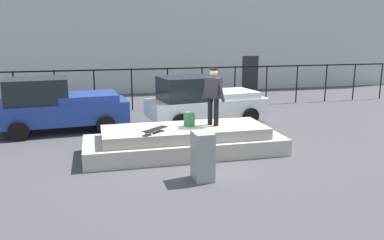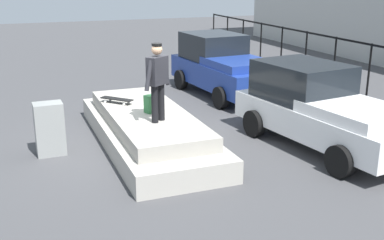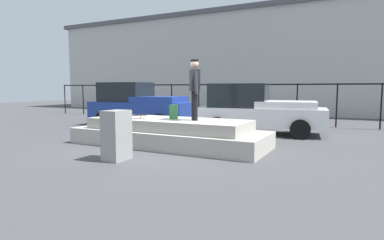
{
  "view_description": "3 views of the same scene",
  "coord_description": "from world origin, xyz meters",
  "px_view_note": "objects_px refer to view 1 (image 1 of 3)",
  "views": [
    {
      "loc": [
        -2.45,
        -10.47,
        3.38
      ],
      "look_at": [
        0.45,
        1.11,
        0.74
      ],
      "focal_mm": 37.27,
      "sensor_mm": 36.0,
      "label": 1
    },
    {
      "loc": [
        10.13,
        -2.64,
        3.75
      ],
      "look_at": [
        0.6,
        1.04,
        0.63
      ],
      "focal_mm": 45.12,
      "sensor_mm": 36.0,
      "label": 2
    },
    {
      "loc": [
        4.79,
        -7.61,
        1.65
      ],
      "look_at": [
        0.29,
        1.1,
        0.66
      ],
      "focal_mm": 30.12,
      "sensor_mm": 36.0,
      "label": 3
    }
  ],
  "objects_px": {
    "skateboarder": "(213,93)",
    "skateboard": "(155,129)",
    "utility_box": "(203,156)",
    "car_white_pickup_mid": "(203,100)",
    "backpack": "(189,119)",
    "car_blue_pickup_near": "(57,105)"
  },
  "relations": [
    {
      "from": "skateboard",
      "to": "backpack",
      "type": "distance_m",
      "value": 1.19
    },
    {
      "from": "skateboarder",
      "to": "car_blue_pickup_near",
      "type": "relative_size",
      "value": 0.36
    },
    {
      "from": "skateboarder",
      "to": "backpack",
      "type": "distance_m",
      "value": 1.02
    },
    {
      "from": "skateboarder",
      "to": "skateboard",
      "type": "bearing_deg",
      "value": -164.23
    },
    {
      "from": "skateboarder",
      "to": "skateboard",
      "type": "distance_m",
      "value": 2.0
    },
    {
      "from": "skateboarder",
      "to": "skateboard",
      "type": "xyz_separation_m",
      "value": [
        -1.75,
        -0.49,
        -0.84
      ]
    },
    {
      "from": "skateboard",
      "to": "car_blue_pickup_near",
      "type": "relative_size",
      "value": 0.17
    },
    {
      "from": "skateboarder",
      "to": "car_blue_pickup_near",
      "type": "height_order",
      "value": "skateboarder"
    },
    {
      "from": "skateboard",
      "to": "backpack",
      "type": "height_order",
      "value": "backpack"
    },
    {
      "from": "skateboard",
      "to": "car_white_pickup_mid",
      "type": "xyz_separation_m",
      "value": [
        2.44,
        4.02,
        0.02
      ]
    },
    {
      "from": "car_blue_pickup_near",
      "to": "car_white_pickup_mid",
      "type": "relative_size",
      "value": 0.98
    },
    {
      "from": "backpack",
      "to": "car_blue_pickup_near",
      "type": "height_order",
      "value": "car_blue_pickup_near"
    },
    {
      "from": "skateboard",
      "to": "utility_box",
      "type": "xyz_separation_m",
      "value": [
        0.84,
        -1.65,
        -0.3
      ]
    },
    {
      "from": "skateboard",
      "to": "backpack",
      "type": "xyz_separation_m",
      "value": [
        1.06,
        0.55,
        0.1
      ]
    },
    {
      "from": "skateboarder",
      "to": "utility_box",
      "type": "height_order",
      "value": "skateboarder"
    },
    {
      "from": "utility_box",
      "to": "car_blue_pickup_near",
      "type": "bearing_deg",
      "value": 121.23
    },
    {
      "from": "backpack",
      "to": "utility_box",
      "type": "distance_m",
      "value": 2.24
    },
    {
      "from": "backpack",
      "to": "skateboard",
      "type": "bearing_deg",
      "value": -82.17
    },
    {
      "from": "backpack",
      "to": "car_white_pickup_mid",
      "type": "bearing_deg",
      "value": 138.83
    },
    {
      "from": "backpack",
      "to": "car_blue_pickup_near",
      "type": "xyz_separation_m",
      "value": [
        -3.82,
        3.47,
        -0.04
      ]
    },
    {
      "from": "utility_box",
      "to": "car_white_pickup_mid",
      "type": "bearing_deg",
      "value": 73.07
    },
    {
      "from": "skateboarder",
      "to": "utility_box",
      "type": "relative_size",
      "value": 1.43
    }
  ]
}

